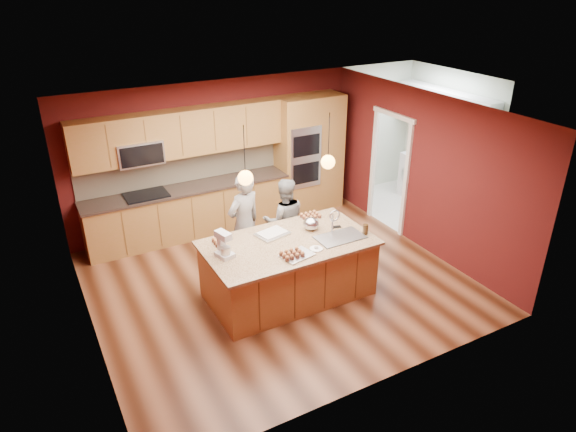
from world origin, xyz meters
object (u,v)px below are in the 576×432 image
stand_mixer (224,246)px  person_right (284,221)px  island (289,268)px  person_left (244,224)px  mixing_bowl (311,224)px

stand_mixer → person_right: bearing=17.2°
island → person_left: bearing=107.4°
stand_mixer → mixing_bowl: (1.45, 0.11, -0.06)m
person_right → stand_mixer: bearing=49.4°
person_left → stand_mixer: bearing=34.9°
person_left → mixing_bowl: (0.76, -0.76, 0.15)m
island → person_right: person_right is taller
island → stand_mixer: island is taller
person_left → person_right: person_left is taller
person_left → stand_mixer: size_ratio=4.65×
island → mixing_bowl: size_ratio=10.11×
person_left → person_right: (0.71, 0.00, -0.12)m
island → person_right: 1.06m
person_right → stand_mixer: person_right is taller
island → person_left: (-0.29, 0.94, 0.39)m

